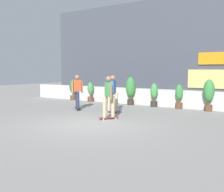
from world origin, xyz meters
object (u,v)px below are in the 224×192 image
at_px(potted_plant_3, 131,89).
at_px(potted_plant_6, 209,93).
at_px(potted_plant_0, 73,88).
at_px(skater_far_right, 113,92).
at_px(skater_mid_plaza, 109,95).
at_px(potted_plant_5, 179,96).
at_px(potted_plant_2, 110,91).
at_px(skater_foreground, 77,90).
at_px(potted_plant_4, 154,94).
at_px(potted_plant_1, 90,91).

relative_size(potted_plant_3, potted_plant_6, 1.04).
xyz_separation_m(potted_plant_0, skater_far_right, (4.90, -2.82, 0.18)).
bearing_deg(skater_mid_plaza, potted_plant_3, 108.66).
height_order(potted_plant_3, potted_plant_5, potted_plant_3).
height_order(potted_plant_2, skater_foreground, skater_foreground).
xyz_separation_m(skater_foreground, skater_mid_plaza, (2.71, -1.27, 0.00)).
xyz_separation_m(potted_plant_3, potted_plant_5, (2.77, 0.00, -0.25)).
height_order(potted_plant_6, skater_far_right, skater_far_right).
xyz_separation_m(potted_plant_4, skater_foreground, (-2.67, -3.02, 0.27)).
xyz_separation_m(potted_plant_3, skater_mid_plaza, (1.45, -4.29, 0.03)).
height_order(potted_plant_0, skater_far_right, skater_far_right).
bearing_deg(skater_far_right, skater_mid_plaza, -62.18).
height_order(potted_plant_1, potted_plant_2, potted_plant_2).
distance_m(potted_plant_1, potted_plant_6, 7.02).
height_order(potted_plant_2, potted_plant_3, potted_plant_3).
bearing_deg(potted_plant_1, skater_foreground, -62.76).
bearing_deg(potted_plant_6, skater_far_right, -141.45).
bearing_deg(potted_plant_4, potted_plant_2, -180.00).
distance_m(potted_plant_2, potted_plant_5, 4.16).
distance_m(potted_plant_5, potted_plant_6, 1.45).
height_order(potted_plant_4, potted_plant_5, potted_plant_4).
xyz_separation_m(potted_plant_1, skater_far_right, (3.48, -2.82, 0.31)).
bearing_deg(potted_plant_1, potted_plant_4, 0.00).
height_order(potted_plant_2, potted_plant_5, potted_plant_2).
relative_size(potted_plant_4, skater_mid_plaza, 0.73).
relative_size(potted_plant_5, skater_mid_plaza, 0.72).
bearing_deg(skater_mid_plaza, potted_plant_2, 123.41).
distance_m(potted_plant_1, potted_plant_5, 5.58).
height_order(potted_plant_4, skater_far_right, skater_far_right).
bearing_deg(potted_plant_0, potted_plant_1, 0.00).
height_order(potted_plant_2, potted_plant_6, potted_plant_6).
relative_size(potted_plant_6, skater_mid_plaza, 0.88).
bearing_deg(potted_plant_2, potted_plant_0, 180.00).
bearing_deg(potted_plant_1, skater_far_right, -38.98).
bearing_deg(skater_foreground, skater_far_right, 5.89).
relative_size(potted_plant_0, skater_mid_plaza, 0.79).
xyz_separation_m(potted_plant_3, skater_far_right, (0.67, -2.82, 0.03)).
height_order(potted_plant_0, potted_plant_2, potted_plant_0).
bearing_deg(skater_mid_plaza, potted_plant_5, 72.82).
bearing_deg(potted_plant_1, skater_mid_plaza, -45.21).
xyz_separation_m(potted_plant_1, skater_mid_plaza, (4.26, -4.29, 0.31)).
bearing_deg(potted_plant_5, potted_plant_3, 180.00).
relative_size(potted_plant_4, skater_far_right, 0.73).
bearing_deg(potted_plant_3, potted_plant_1, 180.00).
distance_m(potted_plant_0, skater_far_right, 5.66).
relative_size(potted_plant_3, potted_plant_5, 1.26).
distance_m(potted_plant_2, potted_plant_4, 2.80).
relative_size(potted_plant_2, potted_plant_3, 0.83).
xyz_separation_m(potted_plant_1, potted_plant_4, (4.23, 0.00, 0.05)).
bearing_deg(potted_plant_6, skater_mid_plaza, -122.75).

